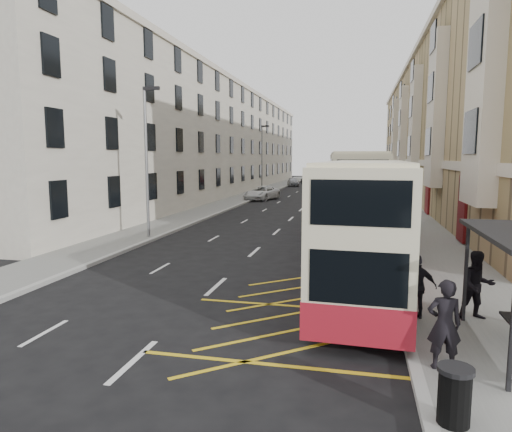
% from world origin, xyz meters
% --- Properties ---
extents(ground, '(200.00, 200.00, 0.00)m').
position_xyz_m(ground, '(0.00, 0.00, 0.00)').
color(ground, black).
rests_on(ground, ground).
extents(pavement_right, '(4.00, 120.00, 0.15)m').
position_xyz_m(pavement_right, '(8.00, 30.00, 0.07)').
color(pavement_right, slate).
rests_on(pavement_right, ground).
extents(pavement_left, '(3.00, 120.00, 0.15)m').
position_xyz_m(pavement_left, '(-7.50, 30.00, 0.07)').
color(pavement_left, slate).
rests_on(pavement_left, ground).
extents(kerb_right, '(0.25, 120.00, 0.15)m').
position_xyz_m(kerb_right, '(6.00, 30.00, 0.07)').
color(kerb_right, '#9C9C96').
rests_on(kerb_right, ground).
extents(kerb_left, '(0.25, 120.00, 0.15)m').
position_xyz_m(kerb_left, '(-6.00, 30.00, 0.07)').
color(kerb_left, '#9C9C96').
rests_on(kerb_left, ground).
extents(road_markings, '(10.00, 110.00, 0.01)m').
position_xyz_m(road_markings, '(0.00, 45.00, 0.01)').
color(road_markings, silver).
rests_on(road_markings, ground).
extents(terrace_right, '(10.75, 79.00, 15.25)m').
position_xyz_m(terrace_right, '(14.88, 45.38, 7.52)').
color(terrace_right, tan).
rests_on(terrace_right, ground).
extents(terrace_left, '(9.18, 79.00, 13.25)m').
position_xyz_m(terrace_left, '(-13.43, 45.50, 6.52)').
color(terrace_left, beige).
rests_on(terrace_left, ground).
extents(guard_railing, '(0.06, 6.56, 1.01)m').
position_xyz_m(guard_railing, '(6.25, 5.75, 0.86)').
color(guard_railing, red).
rests_on(guard_railing, pavement_right).
extents(street_lamp_near, '(0.93, 0.18, 8.00)m').
position_xyz_m(street_lamp_near, '(-6.35, 12.00, 4.64)').
color(street_lamp_near, gray).
rests_on(street_lamp_near, pavement_left).
extents(street_lamp_far, '(0.93, 0.18, 8.00)m').
position_xyz_m(street_lamp_far, '(-6.35, 42.00, 4.64)').
color(street_lamp_far, gray).
rests_on(street_lamp_far, pavement_left).
extents(double_decker_front, '(2.94, 10.97, 4.34)m').
position_xyz_m(double_decker_front, '(5.00, 4.53, 2.21)').
color(double_decker_front, beige).
rests_on(double_decker_front, ground).
extents(double_decker_rear, '(3.54, 12.04, 4.74)m').
position_xyz_m(double_decker_rear, '(4.48, 16.48, 2.41)').
color(double_decker_rear, beige).
rests_on(double_decker_rear, ground).
extents(litter_bin, '(0.58, 0.58, 0.96)m').
position_xyz_m(litter_bin, '(6.35, -3.23, 0.65)').
color(litter_bin, black).
rests_on(litter_bin, pavement_right).
extents(pedestrian_near, '(0.72, 0.51, 1.88)m').
position_xyz_m(pedestrian_near, '(6.52, -1.19, 1.09)').
color(pedestrian_near, black).
rests_on(pedestrian_near, pavement_right).
extents(pedestrian_mid, '(1.00, 0.84, 1.85)m').
position_xyz_m(pedestrian_mid, '(7.91, 2.10, 1.07)').
color(pedestrian_mid, black).
rests_on(pedestrian_mid, pavement_right).
extents(pedestrian_far, '(1.02, 0.43, 1.73)m').
position_xyz_m(pedestrian_far, '(6.35, 1.85, 1.02)').
color(pedestrian_far, black).
rests_on(pedestrian_far, pavement_right).
extents(white_van, '(3.51, 5.61, 1.45)m').
position_xyz_m(white_van, '(-5.20, 36.23, 0.72)').
color(white_van, silver).
rests_on(white_van, ground).
extents(car_silver, '(2.46, 4.27, 1.37)m').
position_xyz_m(car_silver, '(-5.20, 59.70, 0.68)').
color(car_silver, '#96989D').
rests_on(car_silver, ground).
extents(car_dark, '(2.27, 4.28, 1.34)m').
position_xyz_m(car_dark, '(-3.68, 67.98, 0.67)').
color(car_dark, black).
rests_on(car_dark, ground).
extents(car_red, '(3.75, 5.66, 1.52)m').
position_xyz_m(car_red, '(5.20, 64.26, 0.76)').
color(car_red, '#A90313').
rests_on(car_red, ground).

